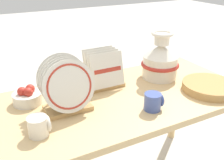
{
  "coord_description": "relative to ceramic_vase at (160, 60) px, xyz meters",
  "views": [
    {
      "loc": [
        -0.58,
        -1.1,
        1.36
      ],
      "look_at": [
        0.0,
        0.0,
        0.8
      ],
      "focal_mm": 42.0,
      "sensor_mm": 36.0,
      "label": 1
    }
  ],
  "objects": [
    {
      "name": "dish_rack_round_plates",
      "position": [
        -0.64,
        -0.12,
        0.0
      ],
      "size": [
        0.25,
        0.18,
        0.27
      ],
      "color": "tan",
      "rests_on": "display_table"
    },
    {
      "name": "ceramic_vase",
      "position": [
        0.0,
        0.0,
        0.0
      ],
      "size": [
        0.24,
        0.24,
        0.29
      ],
      "color": "silver",
      "rests_on": "display_table"
    },
    {
      "name": "fruit_bowl",
      "position": [
        -0.81,
        0.05,
        -0.08
      ],
      "size": [
        0.15,
        0.15,
        0.1
      ],
      "color": "silver",
      "rests_on": "display_table"
    },
    {
      "name": "wicker_charger_stack",
      "position": [
        0.14,
        -0.28,
        -0.09
      ],
      "size": [
        0.31,
        0.31,
        0.04
      ],
      "color": "tan",
      "rests_on": "display_table"
    },
    {
      "name": "dish_rack_square_plates",
      "position": [
        -0.37,
        0.05,
        -0.04
      ],
      "size": [
        0.22,
        0.16,
        0.22
      ],
      "color": "tan",
      "rests_on": "display_table"
    },
    {
      "name": "mug_cobalt_glaze",
      "position": [
        -0.27,
        -0.31,
        -0.07
      ],
      "size": [
        0.09,
        0.08,
        0.09
      ],
      "color": "#42569E",
      "rests_on": "display_table"
    },
    {
      "name": "mug_cream_glaze",
      "position": [
        -0.82,
        -0.26,
        -0.07
      ],
      "size": [
        0.09,
        0.08,
        0.09
      ],
      "color": "silver",
      "rests_on": "display_table"
    },
    {
      "name": "display_table",
      "position": [
        -0.4,
        -0.11,
        -0.2
      ],
      "size": [
        1.55,
        0.7,
        0.69
      ],
      "color": "tan",
      "rests_on": "ground_plane"
    }
  ]
}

